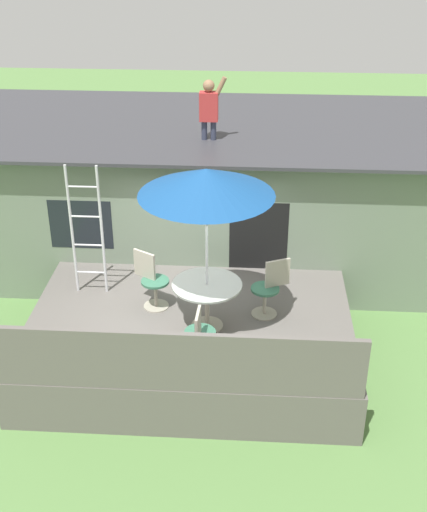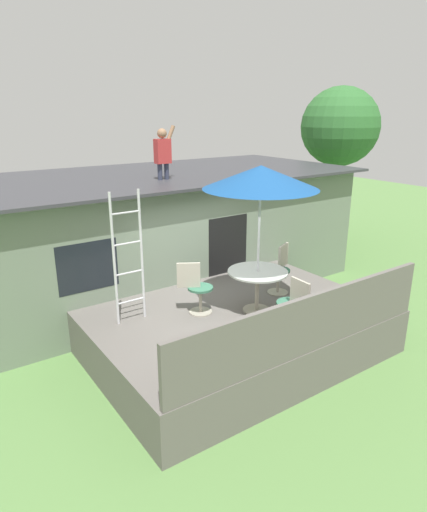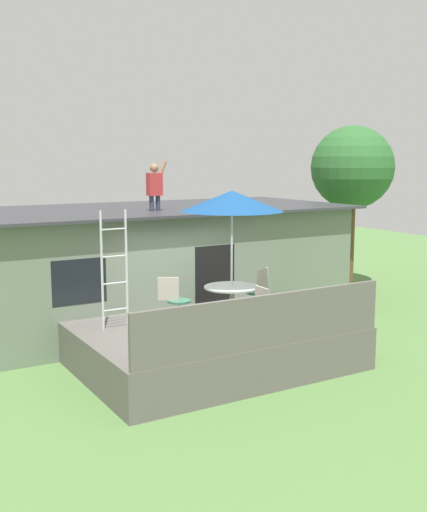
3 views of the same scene
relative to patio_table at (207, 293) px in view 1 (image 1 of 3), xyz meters
name	(u,v)px [view 1 (image 1 of 3)]	position (x,y,z in m)	size (l,w,h in m)	color
ground_plane	(191,358)	(-0.28, 0.26, -1.39)	(40.00, 40.00, 0.00)	#567F42
house	(207,191)	(-0.28, 3.86, 0.00)	(10.50, 4.50, 2.77)	slate
deck	(191,337)	(-0.28, 0.26, -0.99)	(4.99, 3.65, 0.80)	#605B56
deck_railing	(177,362)	(-0.28, -1.52, -0.14)	(4.89, 0.08, 0.90)	#605B56
patio_table	(207,293)	(0.00, 0.00, 0.00)	(1.04, 1.04, 0.74)	#A59E8C
patio_umbrella	(206,182)	(0.00, 0.00, 1.76)	(1.90, 1.90, 2.54)	silver
step_ladder	(87,231)	(-1.97, 0.92, 0.51)	(0.52, 0.04, 2.20)	silver
person_figure	(209,105)	(-0.17, 2.94, 1.99)	(0.47, 0.20, 1.11)	#33384C
patio_chair_left	(152,280)	(-0.91, 0.54, -0.13)	(0.57, 0.44, 0.92)	#A59E8C
patio_chair_right	(269,288)	(0.93, 0.42, -0.13)	(0.59, 0.44, 0.92)	#A59E8C
patio_chair_near	(199,336)	(-0.04, -0.92, -0.13)	(0.44, 0.62, 0.92)	#A59E8C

